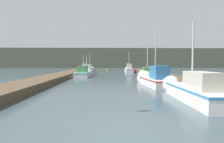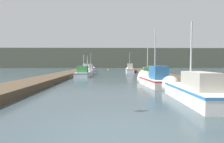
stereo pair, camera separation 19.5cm
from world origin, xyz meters
TOP-DOWN VIEW (x-y plane):
  - ground_plane at (0.00, 0.00)m, footprint 200.00×200.00m
  - dock_left at (-6.10, 16.00)m, footprint 2.63×40.00m
  - dock_right at (6.10, 16.00)m, footprint 2.63×40.00m
  - distant_shore_ridge at (0.00, 64.34)m, footprint 120.00×16.00m
  - fishing_boat_0 at (3.78, 4.51)m, footprint 1.50×5.80m
  - fishing_boat_1 at (3.44, 10.04)m, footprint 1.99×5.23m
  - fishing_boat_2 at (3.85, 14.31)m, footprint 1.96×4.86m
  - fishing_boat_3 at (-3.45, 18.89)m, footprint 1.80×4.89m
  - fishing_boat_4 at (-3.63, 24.17)m, footprint 1.97×6.46m
  - fishing_boat_5 at (3.74, 28.72)m, footprint 1.55×5.35m
  - fishing_boat_6 at (-3.90, 32.16)m, footprint 1.64×5.11m
  - mooring_piling_0 at (4.77, 17.85)m, footprint 0.31×0.31m
  - mooring_piling_1 at (-5.03, 28.83)m, footprint 0.26×0.26m
  - channel_buoy at (-0.33, 38.74)m, footprint 0.47×0.47m

SIDE VIEW (x-z plane):
  - ground_plane at x=0.00m, z-range 0.00..0.00m
  - channel_buoy at x=-0.33m, z-range -0.35..0.62m
  - dock_left at x=-6.10m, z-range 0.00..0.47m
  - dock_right at x=6.10m, z-range 0.00..0.47m
  - fishing_boat_2 at x=3.85m, z-range -1.61..2.40m
  - fishing_boat_3 at x=-3.45m, z-range -1.23..2.08m
  - fishing_boat_1 at x=3.44m, z-range -2.06..2.98m
  - fishing_boat_0 at x=3.78m, z-range -1.57..2.53m
  - fishing_boat_4 at x=-3.63m, z-range -1.18..2.16m
  - fishing_boat_5 at x=3.74m, z-range -1.53..2.51m
  - fishing_boat_6 at x=-3.90m, z-range -1.58..2.56m
  - mooring_piling_1 at x=-5.03m, z-range 0.01..1.06m
  - mooring_piling_0 at x=4.77m, z-range 0.01..1.41m
  - distant_shore_ridge at x=0.00m, z-range 0.00..6.91m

